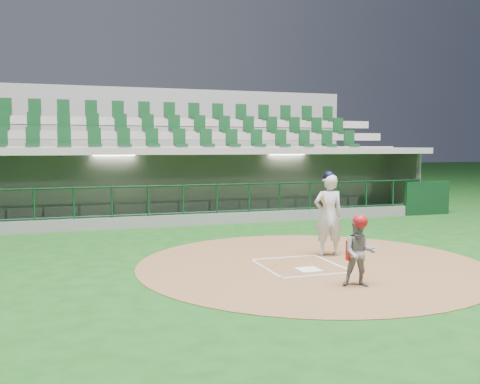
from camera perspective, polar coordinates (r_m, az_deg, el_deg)
name	(u,v)px	position (r m, az deg, el deg)	size (l,w,h in m)	color
ground	(294,263)	(11.33, 5.77, -7.58)	(120.00, 120.00, 0.00)	#124112
dirt_circle	(311,264)	(11.28, 7.59, -7.63)	(7.20, 7.20, 0.01)	brown
home_plate	(308,270)	(10.71, 7.31, -8.22)	(0.43, 0.43, 0.02)	white
batter_box_chalk	(300,266)	(11.06, 6.41, -7.81)	(1.55, 1.80, 0.01)	silver
dugout_structure	(204,189)	(18.56, -3.83, 0.30)	(16.40, 3.70, 3.00)	gray
seating_deck	(183,172)	(21.51, -6.07, 2.13)	(17.00, 6.72, 5.15)	slate
batter	(328,213)	(12.03, 9.41, -2.28)	(0.90, 0.90, 1.90)	silver
catcher	(359,251)	(9.54, 12.61, -6.16)	(0.71, 0.65, 1.26)	gray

